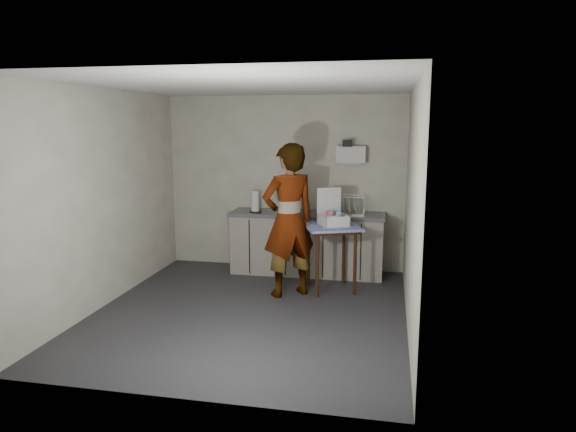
% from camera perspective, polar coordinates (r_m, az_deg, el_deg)
% --- Properties ---
extents(ground, '(4.00, 4.00, 0.00)m').
position_cam_1_polar(ground, '(6.18, -4.17, -10.52)').
color(ground, '#252529').
rests_on(ground, ground).
extents(wall_back, '(3.60, 0.02, 2.60)m').
position_cam_1_polar(wall_back, '(7.76, -0.40, 3.68)').
color(wall_back, '#B8B3A0').
rests_on(wall_back, ground).
extents(wall_right, '(0.02, 4.00, 2.60)m').
position_cam_1_polar(wall_right, '(5.64, 13.48, 0.90)').
color(wall_right, '#B8B3A0').
rests_on(wall_right, ground).
extents(wall_left, '(0.02, 4.00, 2.60)m').
position_cam_1_polar(wall_left, '(6.55, -19.60, 1.86)').
color(wall_left, '#B8B3A0').
rests_on(wall_left, ground).
extents(ceiling, '(3.60, 4.00, 0.01)m').
position_cam_1_polar(ceiling, '(5.79, -4.51, 14.24)').
color(ceiling, white).
rests_on(ceiling, wall_back).
extents(kitchen_counter, '(2.24, 0.62, 0.91)m').
position_cam_1_polar(kitchen_counter, '(7.56, 2.14, -3.23)').
color(kitchen_counter, black).
rests_on(kitchen_counter, ground).
extents(wall_shelf, '(0.42, 0.18, 0.37)m').
position_cam_1_polar(wall_shelf, '(7.52, 7.02, 6.80)').
color(wall_shelf, white).
rests_on(wall_shelf, ground).
extents(side_table, '(0.88, 0.88, 0.88)m').
position_cam_1_polar(side_table, '(6.74, 4.85, -2.00)').
color(side_table, '#38180C').
rests_on(side_table, ground).
extents(standing_man, '(0.85, 0.80, 1.95)m').
position_cam_1_polar(standing_man, '(6.49, 0.08, -0.51)').
color(standing_man, '#B2A593').
rests_on(standing_man, ground).
extents(soap_bottle, '(0.14, 0.15, 0.32)m').
position_cam_1_polar(soap_bottle, '(7.38, 0.25, 1.51)').
color(soap_bottle, black).
rests_on(soap_bottle, kitchen_counter).
extents(soda_can, '(0.07, 0.07, 0.14)m').
position_cam_1_polar(soda_can, '(7.52, 2.08, 0.99)').
color(soda_can, red).
rests_on(soda_can, kitchen_counter).
extents(dark_bottle, '(0.06, 0.06, 0.21)m').
position_cam_1_polar(dark_bottle, '(7.47, 0.46, 1.22)').
color(dark_bottle, black).
rests_on(dark_bottle, kitchen_counter).
extents(paper_towel, '(0.18, 0.18, 0.31)m').
position_cam_1_polar(paper_towel, '(7.49, -3.65, 1.56)').
color(paper_towel, black).
rests_on(paper_towel, kitchen_counter).
extents(dish_rack, '(0.38, 0.29, 0.27)m').
position_cam_1_polar(dish_rack, '(7.41, 6.98, 0.71)').
color(dish_rack, silver).
rests_on(dish_rack, kitchen_counter).
extents(bakery_box, '(0.46, 0.46, 0.47)m').
position_cam_1_polar(bakery_box, '(6.74, 5.00, -0.10)').
color(bakery_box, white).
rests_on(bakery_box, side_table).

